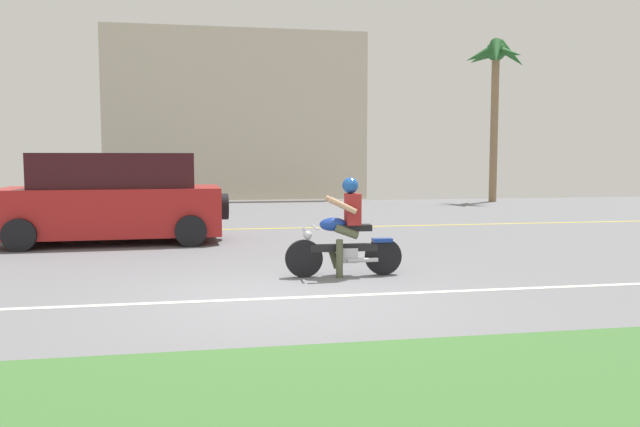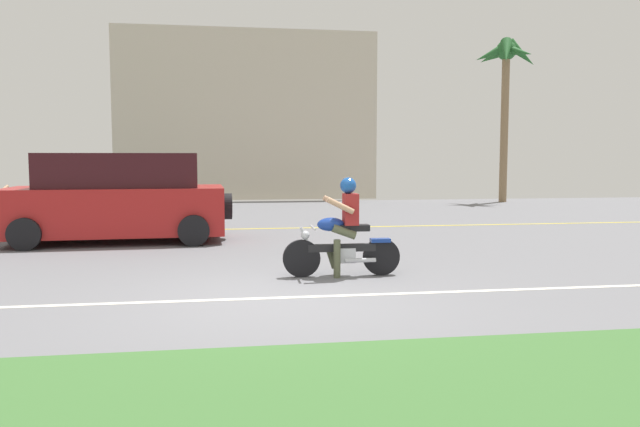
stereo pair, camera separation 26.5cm
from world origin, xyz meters
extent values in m
cube|color=slate|center=(0.00, 3.00, -0.02)|extent=(56.00, 30.00, 0.04)
cube|color=silver|center=(0.00, 0.02, 0.00)|extent=(50.40, 0.12, 0.01)
cube|color=yellow|center=(0.00, 7.96, 0.00)|extent=(50.40, 0.12, 0.01)
cylinder|color=black|center=(0.46, 1.39, 0.28)|extent=(0.57, 0.10, 0.57)
cylinder|color=black|center=(1.69, 1.36, 0.28)|extent=(0.57, 0.10, 0.57)
cylinder|color=#B7BAC1|center=(0.55, 1.38, 0.52)|extent=(0.26, 0.05, 0.49)
cube|color=black|center=(1.07, 1.37, 0.43)|extent=(1.03, 0.12, 0.11)
cube|color=#B7BAC1|center=(1.12, 1.37, 0.32)|extent=(0.31, 0.20, 0.23)
ellipsoid|color=navy|center=(0.90, 1.38, 0.79)|extent=(0.42, 0.23, 0.21)
cube|color=black|center=(1.26, 1.37, 0.74)|extent=(0.46, 0.22, 0.09)
cube|color=navy|center=(1.67, 1.36, 0.54)|extent=(0.31, 0.16, 0.06)
cylinder|color=#B7BAC1|center=(0.63, 1.38, 0.75)|extent=(0.05, 0.59, 0.03)
sphere|color=#B7BAC1|center=(0.52, 1.38, 0.64)|extent=(0.13, 0.13, 0.13)
cylinder|color=#B7BAC1|center=(1.33, 1.25, 0.25)|extent=(0.47, 0.08, 0.07)
cube|color=maroon|center=(1.20, 1.37, 1.02)|extent=(0.21, 0.31, 0.47)
sphere|color=#194C9E|center=(1.17, 1.37, 1.38)|extent=(0.25, 0.25, 0.25)
cylinder|color=#51563D|center=(1.09, 1.47, 0.69)|extent=(0.38, 0.13, 0.24)
cylinder|color=#51563D|center=(1.09, 1.28, 0.69)|extent=(0.38, 0.13, 0.24)
cylinder|color=#51563D|center=(0.98, 1.24, 0.29)|extent=(0.11, 0.11, 0.58)
cylinder|color=#51563D|center=(0.94, 1.49, 0.25)|extent=(0.19, 0.11, 0.32)
cylinder|color=tan|center=(1.02, 1.56, 1.09)|extent=(0.43, 0.09, 0.27)
cylinder|color=tan|center=(1.01, 1.18, 1.09)|extent=(0.43, 0.09, 0.27)
cube|color=#AD1E1E|center=(-2.93, 6.00, 0.67)|extent=(4.54, 2.19, 0.99)
cube|color=#351116|center=(-2.84, 6.01, 1.53)|extent=(3.28, 1.86, 0.72)
cylinder|color=black|center=(-1.36, 7.08, 0.32)|extent=(0.65, 0.24, 0.64)
cylinder|color=black|center=(-4.58, 6.97, 0.32)|extent=(0.65, 0.24, 0.64)
cylinder|color=black|center=(-1.29, 5.04, 0.32)|extent=(0.65, 0.24, 0.64)
cylinder|color=black|center=(-4.51, 4.93, 0.32)|extent=(0.65, 0.24, 0.64)
cylinder|color=black|center=(-0.60, 6.08, 0.72)|extent=(0.22, 0.58, 0.58)
cube|color=#2D663D|center=(-4.47, 13.22, 0.54)|extent=(3.69, 1.82, 0.77)
cube|color=black|center=(-4.25, 13.21, 1.28)|extent=(2.16, 1.51, 0.71)
cylinder|color=black|center=(-3.12, 13.98, 0.28)|extent=(0.57, 0.21, 0.56)
cylinder|color=black|center=(-5.72, 14.10, 0.28)|extent=(0.57, 0.21, 0.56)
cylinder|color=black|center=(-3.21, 12.34, 0.28)|extent=(0.57, 0.21, 0.56)
cylinder|color=black|center=(-5.81, 12.47, 0.28)|extent=(0.57, 0.21, 0.56)
cylinder|color=#846B4C|center=(10.58, 16.16, 3.04)|extent=(0.31, 0.31, 6.07)
sphere|color=#235B28|center=(10.58, 16.16, 6.07)|extent=(0.80, 0.80, 0.80)
cone|color=#235B28|center=(11.18, 16.08, 5.92)|extent=(1.39, 0.66, 1.23)
cone|color=#235B28|center=(10.88, 16.68, 5.92)|extent=(1.10, 1.43, 1.17)
cone|color=#235B28|center=(10.28, 16.68, 5.92)|extent=(1.12, 1.48, 0.84)
cone|color=#235B28|center=(9.98, 16.22, 5.92)|extent=(1.47, 0.64, 0.96)
cone|color=#235B28|center=(10.32, 15.61, 5.92)|extent=(1.01, 1.41, 1.24)
cone|color=#235B28|center=(10.82, 15.60, 5.92)|extent=(1.00, 1.50, 0.82)
cylinder|color=black|center=(-6.23, 9.72, 0.26)|extent=(0.24, 0.51, 0.51)
cylinder|color=#B7BAC1|center=(-6.26, 9.64, 0.47)|extent=(0.12, 0.23, 0.44)
ellipsoid|color=black|center=(-6.37, 9.35, 0.71)|extent=(0.37, 0.20, 0.19)
cylinder|color=#B7BAC1|center=(-6.28, 9.58, 0.68)|extent=(0.51, 0.20, 0.03)
sphere|color=#B7BAC1|center=(-6.25, 9.68, 0.57)|extent=(0.12, 0.12, 0.12)
cylinder|color=#2D334C|center=(-6.28, 9.28, 0.23)|extent=(0.15, 0.19, 0.29)
cylinder|color=tan|center=(-6.24, 9.19, 0.98)|extent=(0.20, 0.39, 0.24)
cube|color=beige|center=(0.43, 21.00, 3.61)|extent=(11.14, 4.00, 7.22)
camera|label=1|loc=(-0.97, -7.84, 1.80)|focal=35.26mm
camera|label=2|loc=(-0.71, -7.89, 1.80)|focal=35.26mm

